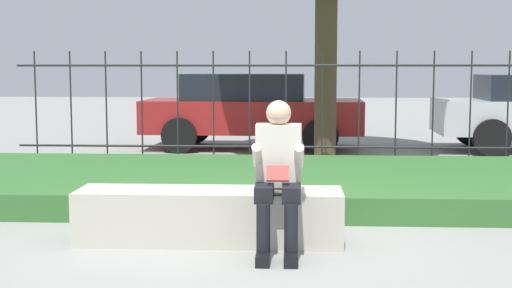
% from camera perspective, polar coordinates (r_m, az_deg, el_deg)
% --- Properties ---
extents(ground_plane, '(60.00, 60.00, 0.00)m').
position_cam_1_polar(ground_plane, '(6.36, -0.58, -7.88)').
color(ground_plane, gray).
extents(stone_bench, '(2.34, 0.58, 0.47)m').
position_cam_1_polar(stone_bench, '(6.34, -3.73, -5.99)').
color(stone_bench, '#B7B2A3').
rests_on(stone_bench, ground_plane).
extents(person_seated_reader, '(0.42, 0.73, 1.27)m').
position_cam_1_polar(person_seated_reader, '(5.90, 1.79, -2.10)').
color(person_seated_reader, black).
rests_on(person_seated_reader, ground_plane).
extents(grass_berm, '(9.58, 3.41, 0.28)m').
position_cam_1_polar(grass_berm, '(8.68, 0.43, -3.15)').
color(grass_berm, '#33662D').
rests_on(grass_berm, ground_plane).
extents(iron_fence, '(7.58, 0.03, 1.78)m').
position_cam_1_polar(iron_fence, '(10.62, 0.94, 2.86)').
color(iron_fence, '#232326').
rests_on(iron_fence, ground_plane).
extents(car_parked_center, '(4.12, 1.92, 1.42)m').
position_cam_1_polar(car_parked_center, '(13.48, -0.40, 2.82)').
color(car_parked_center, maroon).
rests_on(car_parked_center, ground_plane).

